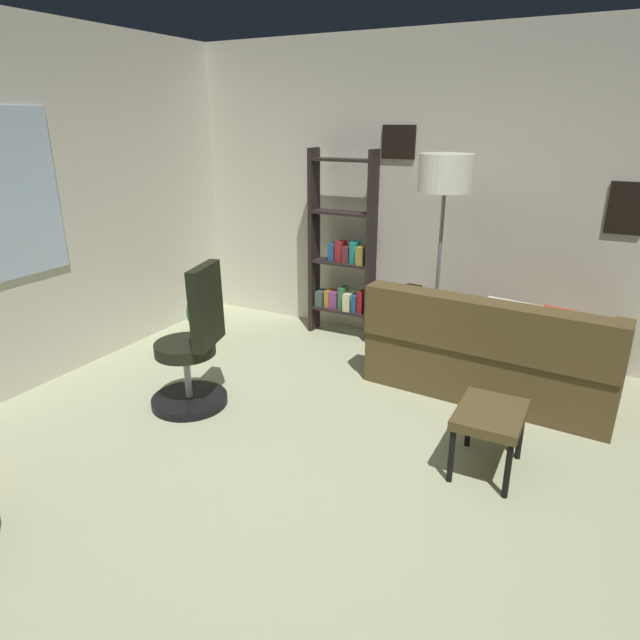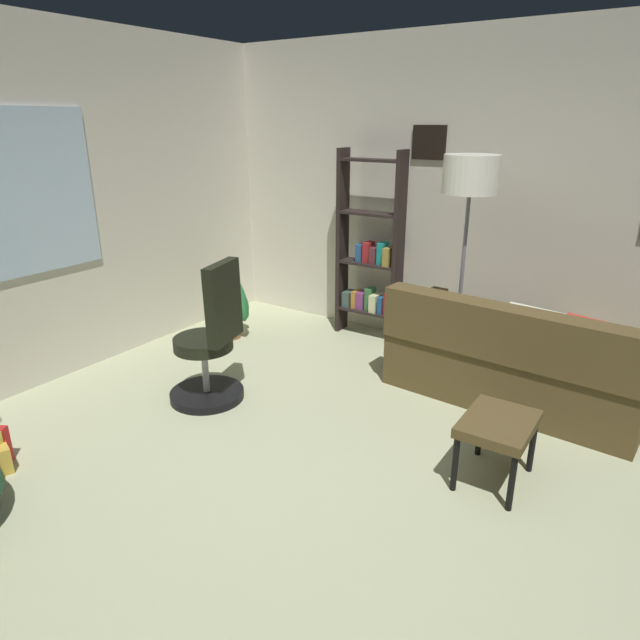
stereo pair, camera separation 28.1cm
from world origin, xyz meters
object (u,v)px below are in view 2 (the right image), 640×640
object	(u,v)px
couch	(535,361)
footstool	(498,428)
bookshelf	(370,258)
office_chair	(211,349)
floor_lamp	(470,188)
potted_plant	(234,312)

from	to	relation	value
couch	footstool	distance (m)	1.23
footstool	couch	bearing A→B (deg)	3.89
couch	bookshelf	world-z (taller)	bookshelf
office_chair	bookshelf	xyz separation A→B (m)	(1.83, -0.32, 0.36)
footstool	office_chair	distance (m)	2.09
footstool	office_chair	xyz separation A→B (m)	(-0.17, 2.08, 0.07)
bookshelf	floor_lamp	xyz separation A→B (m)	(-0.43, -1.05, 0.76)
couch	footstool	bearing A→B (deg)	-176.11
potted_plant	office_chair	bearing A→B (deg)	-145.26
footstool	bookshelf	size ratio (longest dim) A/B	0.28
bookshelf	potted_plant	size ratio (longest dim) A/B	2.90
couch	office_chair	world-z (taller)	office_chair
office_chair	potted_plant	size ratio (longest dim) A/B	1.76
couch	office_chair	size ratio (longest dim) A/B	1.78
couch	potted_plant	world-z (taller)	couch
couch	potted_plant	bearing A→B (deg)	97.06
bookshelf	floor_lamp	bearing A→B (deg)	-112.46
footstool	potted_plant	world-z (taller)	potted_plant
footstool	office_chair	size ratio (longest dim) A/B	0.46
floor_lamp	potted_plant	distance (m)	2.48
footstool	potted_plant	xyz separation A→B (m)	(0.88, 2.81, -0.09)
footstool	bookshelf	bearing A→B (deg)	46.69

